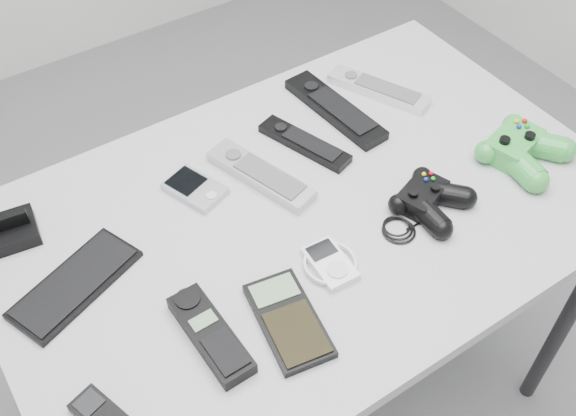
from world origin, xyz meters
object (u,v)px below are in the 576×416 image
remote_black_a (304,143)px  calculator (288,320)px  pda (195,188)px  desk (307,231)px  mp3_player (330,263)px  pda_keyboard (75,283)px  remote_black_b (335,108)px  controller_black (429,198)px  remote_silver_b (378,89)px  cordless_handset (211,334)px  controller_green (521,147)px  remote_silver_a (260,174)px

remote_black_a → calculator: remote_black_a is taller
pda → desk: bearing=-64.7°
desk → mp3_player: 0.16m
pda_keyboard → mp3_player: 0.43m
remote_black_b → calculator: (-0.37, -0.38, -0.00)m
pda_keyboard → remote_black_b: size_ratio=0.85×
remote_black_a → mp3_player: size_ratio=2.04×
pda_keyboard → controller_black: controller_black is taller
desk → remote_black_b: (0.20, 0.19, 0.08)m
pda → calculator: bearing=-112.1°
remote_silver_b → calculator: 0.62m
pda → remote_black_a: remote_black_a is taller
pda_keyboard → controller_black: size_ratio=0.98×
pda_keyboard → cordless_handset: (0.14, -0.21, 0.01)m
cordless_handset → remote_silver_b: bearing=27.9°
remote_silver_b → cordless_handset: bearing=-175.5°
mp3_player → calculator: bearing=-152.0°
remote_black_a → cordless_handset: bearing=-161.1°
pda → cordless_handset: bearing=-133.7°
desk → remote_black_a: size_ratio=5.68×
desk → controller_black: controller_black is taller
controller_green → remote_silver_a: bearing=138.6°
controller_black → remote_black_b: bearing=67.8°
pda → mp3_player: bearing=-89.0°
remote_silver_a → remote_black_b: 0.25m
calculator → controller_green: controller_green is taller
pda → calculator: size_ratio=0.63×
pda_keyboard → calculator: bearing=-66.4°
remote_silver_a → remote_silver_b: size_ratio=1.01×
remote_silver_b → cordless_handset: size_ratio=1.25×
remote_black_b → controller_black: 0.31m
desk → cordless_handset: cordless_handset is taller
remote_silver_b → desk: bearing=-173.4°
remote_black_a → controller_green: controller_green is taller
cordless_handset → controller_black: (0.47, 0.03, 0.01)m
desk → pda_keyboard: pda_keyboard is taller
pda → cordless_handset: (-0.13, -0.30, 0.01)m
remote_black_a → mp3_player: (-0.13, -0.27, -0.00)m
cordless_handset → controller_black: bearing=1.8°
remote_silver_b → cordless_handset: 0.69m
remote_silver_a → remote_black_b: size_ratio=0.88×
calculator → controller_green: (0.59, 0.07, 0.02)m
cordless_handset → controller_green: controller_green is taller
remote_black_a → calculator: size_ratio=1.15×
desk → remote_silver_a: size_ratio=4.99×
desk → cordless_handset: (-0.28, -0.14, 0.08)m
pda → controller_black: bearing=-58.4°
controller_black → controller_green: size_ratio=1.33×
calculator → controller_green: size_ratio=1.02×
pda → remote_silver_a: (0.12, -0.04, 0.00)m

